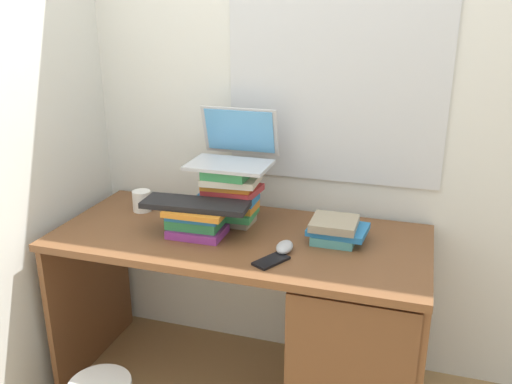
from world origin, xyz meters
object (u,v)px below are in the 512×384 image
at_px(book_stack_keyboard_riser, 196,221).
at_px(cell_phone, 271,261).
at_px(book_stack_tall, 230,194).
at_px(mug, 142,201).
at_px(computer_mouse, 285,247).
at_px(desk, 329,325).
at_px(laptop, 234,150).
at_px(keyboard, 196,204).
at_px(book_stack_side, 336,230).

relative_size(book_stack_keyboard_riser, cell_phone, 1.79).
relative_size(book_stack_tall, mug, 2.14).
height_order(mug, cell_phone, mug).
bearing_deg(computer_mouse, desk, 22.86).
relative_size(laptop, keyboard, 0.79).
bearing_deg(desk, keyboard, -176.92).
bearing_deg(book_stack_tall, book_stack_side, -5.96).
distance_m(book_stack_tall, keyboard, 0.18).
distance_m(keyboard, mug, 0.39).
distance_m(book_stack_keyboard_riser, laptop, 0.33).
bearing_deg(book_stack_tall, computer_mouse, -35.21).
bearing_deg(book_stack_tall, keyboard, -117.90).
xyz_separation_m(book_stack_tall, laptop, (-0.00, 0.06, 0.17)).
bearing_deg(keyboard, book_stack_tall, 58.54).
height_order(desk, mug, mug).
relative_size(book_stack_side, laptop, 0.70).
xyz_separation_m(book_stack_tall, book_stack_keyboard_riser, (-0.08, -0.16, -0.07)).
bearing_deg(cell_phone, keyboard, -173.49).
distance_m(desk, book_stack_side, 0.38).
relative_size(laptop, cell_phone, 2.43).
bearing_deg(book_stack_side, book_stack_keyboard_riser, -167.96).
xyz_separation_m(laptop, cell_phone, (0.27, -0.36, -0.29)).
bearing_deg(book_stack_keyboard_riser, book_stack_tall, 62.53).
height_order(desk, keyboard, keyboard).
xyz_separation_m(desk, keyboard, (-0.54, -0.03, 0.46)).
bearing_deg(cell_phone, book_stack_keyboard_riser, -173.57).
xyz_separation_m(book_stack_keyboard_riser, computer_mouse, (0.37, -0.04, -0.04)).
xyz_separation_m(keyboard, cell_phone, (0.35, -0.14, -0.13)).
distance_m(keyboard, cell_phone, 0.40).
relative_size(desk, mug, 12.57).
relative_size(book_stack_keyboard_riser, mug, 2.07).
distance_m(desk, mug, 0.96).
xyz_separation_m(book_stack_side, cell_phone, (-0.19, -0.25, -0.04)).
distance_m(computer_mouse, cell_phone, 0.10).
distance_m(desk, cell_phone, 0.42).
relative_size(book_stack_tall, book_stack_keyboard_riser, 1.03).
bearing_deg(book_stack_side, keyboard, -168.00).
bearing_deg(book_stack_keyboard_riser, computer_mouse, -6.45).
xyz_separation_m(desk, laptop, (-0.46, 0.19, 0.63)).
bearing_deg(laptop, book_stack_tall, -87.65).
relative_size(book_stack_keyboard_riser, computer_mouse, 2.35).
height_order(computer_mouse, mug, mug).
distance_m(book_stack_side, mug, 0.87).
distance_m(book_stack_tall, cell_phone, 0.42).
height_order(book_stack_keyboard_riser, mug, book_stack_keyboard_riser).
height_order(laptop, keyboard, laptop).
bearing_deg(mug, book_stack_side, -3.92).
distance_m(desk, book_stack_keyboard_riser, 0.67).
distance_m(desk, keyboard, 0.71).
height_order(book_stack_side, keyboard, keyboard).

